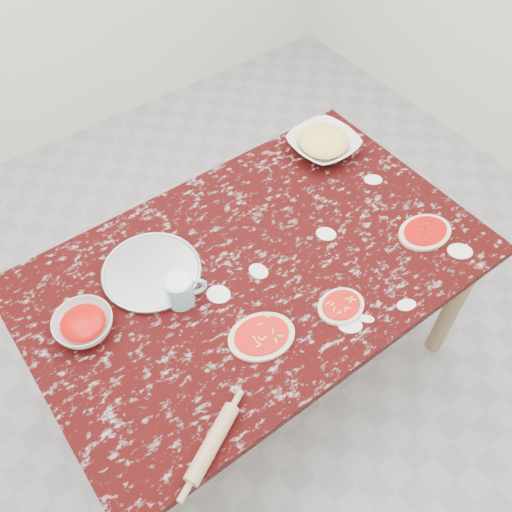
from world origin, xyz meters
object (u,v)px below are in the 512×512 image
Objects in this scene: sauce_bowl at (84,325)px; cheese_bowl at (323,145)px; worktable at (256,279)px; pizza_tray at (152,272)px; rolling_pin at (212,443)px; flour_mug at (181,290)px.

sauce_bowl is 1.19m from cheese_bowl.
worktable is 5.90× the size of cheese_bowl.
worktable is 0.67m from cheese_bowl.
sauce_bowl is at bearing -166.26° from pizza_tray.
sauce_bowl reaches higher than pizza_tray.
sauce_bowl is at bearing 101.97° from rolling_pin.
flour_mug is 0.58× the size of rolling_pin.
pizza_tray is at bearing 99.54° from flour_mug.
flour_mug is at bearing 174.20° from worktable.
worktable is 6.77× the size of rolling_pin.
worktable is 0.37m from pizza_tray.
sauce_bowl is 0.32m from flour_mug.
pizza_tray is 1.43× the size of rolling_pin.
pizza_tray is at bearing 75.15° from rolling_pin.
rolling_pin is (0.12, -0.56, -0.01)m from sauce_bowl.
flour_mug is (-0.29, 0.03, 0.14)m from worktable.
worktable is at bearing 42.62° from rolling_pin.
pizza_tray is at bearing 149.20° from worktable.
worktable is at bearing -151.61° from cheese_bowl.
cheese_bowl is 1.15× the size of rolling_pin.
sauce_bowl is (-0.60, 0.12, 0.11)m from worktable.
sauce_bowl is 0.71× the size of cheese_bowl.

